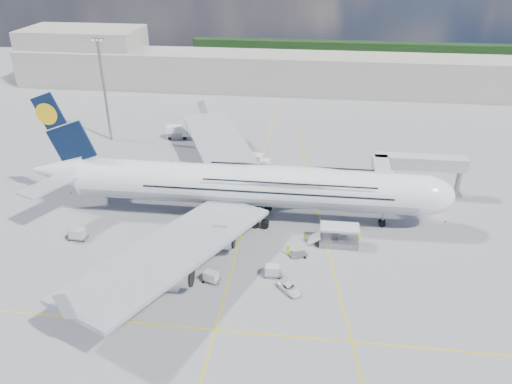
# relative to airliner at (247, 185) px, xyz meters

# --- Properties ---
(ground) EXTENTS (300.00, 300.00, 0.00)m
(ground) POSITION_rel_airliner_xyz_m (-0.26, -10.00, -6.87)
(ground) COLOR gray
(ground) RESTS_ON ground
(taxi_line_main) EXTENTS (0.25, 220.00, 0.01)m
(taxi_line_main) POSITION_rel_airliner_xyz_m (-0.26, -10.00, -6.86)
(taxi_line_main) COLOR #DBC00B
(taxi_line_main) RESTS_ON ground
(taxi_line_cross) EXTENTS (120.00, 0.25, 0.01)m
(taxi_line_cross) POSITION_rel_airliner_xyz_m (-0.26, -30.00, -6.86)
(taxi_line_cross) COLOR #DBC00B
(taxi_line_cross) RESTS_ON ground
(taxi_line_diag) EXTENTS (14.16, 99.06, 0.01)m
(taxi_line_diag) POSITION_rel_airliner_xyz_m (13.74, -0.00, -6.86)
(taxi_line_diag) COLOR #DBC00B
(taxi_line_diag) RESTS_ON ground
(airliner) EXTENTS (77.26, 79.15, 23.71)m
(airliner) POSITION_rel_airliner_xyz_m (0.00, 0.00, 0.00)
(airliner) COLOR white
(airliner) RESTS_ON ground
(jet_bridge) EXTENTS (18.80, 12.10, 8.50)m
(jet_bridge) POSITION_rel_airliner_xyz_m (29.55, 10.94, -0.02)
(jet_bridge) COLOR #B7B7BC
(jet_bridge) RESTS_ON ground
(cargo_loader) EXTENTS (8.53, 3.20, 3.67)m
(cargo_loader) POSITION_rel_airliner_xyz_m (16.56, -7.11, -5.62)
(cargo_loader) COLOR silver
(cargo_loader) RESTS_ON ground
(light_mast) EXTENTS (3.00, 0.70, 25.50)m
(light_mast) POSITION_rel_airliner_xyz_m (-40.26, 35.00, 6.34)
(light_mast) COLOR gray
(light_mast) RESTS_ON ground
(terminal) EXTENTS (180.00, 16.00, 12.00)m
(terminal) POSITION_rel_airliner_xyz_m (-0.26, 85.00, -0.87)
(terminal) COLOR #B2AD9E
(terminal) RESTS_ON ground
(hangar) EXTENTS (40.00, 22.00, 18.00)m
(hangar) POSITION_rel_airliner_xyz_m (-70.26, 90.00, 2.13)
(hangar) COLOR #B2AD9E
(hangar) RESTS_ON ground
(tree_line) EXTENTS (160.00, 6.00, 8.00)m
(tree_line) POSITION_rel_airliner_xyz_m (39.74, 130.00, -2.87)
(tree_line) COLOR #193814
(tree_line) RESTS_ON ground
(dolly_row_a) EXTENTS (2.90, 2.26, 1.63)m
(dolly_row_a) POSITION_rel_airliner_xyz_m (-14.04, -9.64, -5.99)
(dolly_row_a) COLOR gray
(dolly_row_a) RESTS_ON ground
(dolly_row_b) EXTENTS (3.19, 2.18, 0.43)m
(dolly_row_b) POSITION_rel_airliner_xyz_m (-14.81, -22.84, -6.54)
(dolly_row_b) COLOR gray
(dolly_row_b) RESTS_ON ground
(dolly_row_c) EXTENTS (3.15, 2.38, 1.78)m
(dolly_row_c) POSITION_rel_airliner_xyz_m (-2.90, -19.76, -5.91)
(dolly_row_c) COLOR gray
(dolly_row_c) RESTS_ON ground
(dolly_back) EXTENTS (3.44, 1.95, 2.13)m
(dolly_back) POSITION_rel_airliner_xyz_m (-28.37, -10.90, -5.72)
(dolly_back) COLOR gray
(dolly_back) RESTS_ON ground
(dolly_nose_far) EXTENTS (3.04, 1.72, 1.88)m
(dolly_nose_far) POSITION_rel_airliner_xyz_m (6.28, -17.23, -5.86)
(dolly_nose_far) COLOR gray
(dolly_nose_far) RESTS_ON ground
(dolly_nose_near) EXTENTS (3.26, 2.59, 0.42)m
(dolly_nose_near) POSITION_rel_airliner_xyz_m (10.06, -11.35, -6.54)
(dolly_nose_near) COLOR gray
(dolly_nose_near) RESTS_ON ground
(baggage_tug) EXTENTS (2.57, 1.42, 1.54)m
(baggage_tug) POSITION_rel_airliner_xyz_m (-8.44, -22.42, -6.19)
(baggage_tug) COLOR silver
(baggage_tug) RESTS_ON ground
(catering_truck_inner) EXTENTS (6.98, 3.79, 3.94)m
(catering_truck_inner) POSITION_rel_airliner_xyz_m (-1.32, 21.01, -5.01)
(catering_truck_inner) COLOR gray
(catering_truck_inner) RESTS_ON ground
(catering_truck_outer) EXTENTS (6.13, 3.29, 3.47)m
(catering_truck_outer) POSITION_rel_airliner_xyz_m (-23.52, 37.63, -5.26)
(catering_truck_outer) COLOR gray
(catering_truck_outer) RESTS_ON ground
(service_van) EXTENTS (4.39, 4.53, 1.20)m
(service_van) POSITION_rel_airliner_xyz_m (9.15, -20.66, -6.27)
(service_van) COLOR white
(service_van) RESTS_ON ground
(crew_nose) EXTENTS (0.77, 0.74, 1.77)m
(crew_nose) POSITION_rel_airliner_xyz_m (20.22, -5.80, -5.98)
(crew_nose) COLOR #C8DA17
(crew_nose) RESTS_ON ground
(crew_loader) EXTENTS (0.92, 0.93, 1.52)m
(crew_loader) POSITION_rel_airliner_xyz_m (10.88, -6.74, -6.11)
(crew_loader) COLOR #D3FF1A
(crew_loader) RESTS_ON ground
(crew_wing) EXTENTS (0.76, 1.24, 1.97)m
(crew_wing) POSITION_rel_airliner_xyz_m (-6.70, -14.40, -5.88)
(crew_wing) COLOR #E3FF1A
(crew_wing) RESTS_ON ground
(crew_van) EXTENTS (0.98, 1.09, 1.87)m
(crew_van) POSITION_rel_airliner_xyz_m (8.29, -11.05, -5.93)
(crew_van) COLOR #CBE618
(crew_van) RESTS_ON ground
(crew_tug) EXTENTS (1.14, 0.76, 1.64)m
(crew_tug) POSITION_rel_airliner_xyz_m (-9.67, -16.91, -6.05)
(crew_tug) COLOR #ABE618
(crew_tug) RESTS_ON ground
(cone_nose) EXTENTS (0.48, 0.48, 0.61)m
(cone_nose) POSITION_rel_airliner_xyz_m (36.65, 2.74, -6.57)
(cone_nose) COLOR orange
(cone_nose) RESTS_ON ground
(cone_wing_left_inner) EXTENTS (0.46, 0.46, 0.58)m
(cone_wing_left_inner) POSITION_rel_airliner_xyz_m (-1.00, 17.94, -6.59)
(cone_wing_left_inner) COLOR orange
(cone_wing_left_inner) RESTS_ON ground
(cone_wing_left_outer) EXTENTS (0.38, 0.38, 0.49)m
(cone_wing_left_outer) POSITION_rel_airliner_xyz_m (-21.19, 23.30, -6.63)
(cone_wing_left_outer) COLOR orange
(cone_wing_left_outer) RESTS_ON ground
(cone_wing_right_inner) EXTENTS (0.45, 0.45, 0.58)m
(cone_wing_right_inner) POSITION_rel_airliner_xyz_m (-7.02, -18.99, -6.59)
(cone_wing_right_inner) COLOR orange
(cone_wing_right_inner) RESTS_ON ground
(cone_wing_right_outer) EXTENTS (0.46, 0.46, 0.59)m
(cone_wing_right_outer) POSITION_rel_airliner_xyz_m (-11.03, -19.74, -6.59)
(cone_wing_right_outer) COLOR orange
(cone_wing_right_outer) RESTS_ON ground
(cone_tail) EXTENTS (0.38, 0.38, 0.48)m
(cone_tail) POSITION_rel_airliner_xyz_m (-37.25, 5.35, -6.64)
(cone_tail) COLOR orange
(cone_tail) RESTS_ON ground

